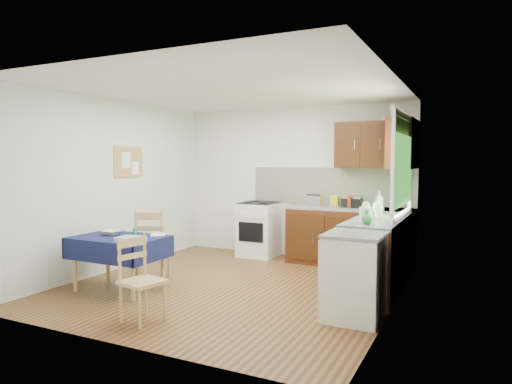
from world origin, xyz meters
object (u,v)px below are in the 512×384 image
at_px(chair_far, 152,243).
at_px(chair_near, 140,277).
at_px(dining_table, 119,245).
at_px(kettle, 366,213).
at_px(toaster, 314,201).
at_px(dish_rack, 377,216).
at_px(sandwich_press, 352,202).

xyz_separation_m(chair_far, chair_near, (0.87, -1.27, -0.06)).
bearing_deg(dining_table, kettle, 10.72).
relative_size(toaster, dish_rack, 0.57).
distance_m(dining_table, chair_near, 1.21).
bearing_deg(dish_rack, kettle, -105.45).
bearing_deg(chair_near, kettle, -34.60).
xyz_separation_m(chair_far, dish_rack, (2.79, 0.93, 0.42)).
xyz_separation_m(dining_table, chair_far, (0.08, 0.53, -0.06)).
distance_m(dish_rack, kettle, 0.51).
bearing_deg(dish_rack, sandwich_press, 106.11).
relative_size(chair_far, dish_rack, 2.24).
xyz_separation_m(chair_near, kettle, (1.88, 1.70, 0.56)).
bearing_deg(chair_far, toaster, -153.20).
bearing_deg(chair_far, dish_rack, 174.67).
height_order(chair_far, sandwich_press, sandwich_press).
distance_m(dining_table, sandwich_press, 3.50).
bearing_deg(toaster, dish_rack, -45.23).
distance_m(toaster, kettle, 1.91).
relative_size(toaster, sandwich_press, 0.86).
distance_m(dining_table, dish_rack, 3.24).
height_order(chair_near, kettle, kettle).
bearing_deg(dining_table, sandwich_press, 41.47).
bearing_deg(dish_rack, chair_near, -142.50).
bearing_deg(kettle, chair_far, -171.24).
height_order(toaster, dish_rack, dish_rack).
bearing_deg(kettle, sandwich_press, 108.99).
bearing_deg(sandwich_press, toaster, -170.93).
distance_m(chair_far, dish_rack, 2.97).
bearing_deg(sandwich_press, dining_table, -136.44).
bearing_deg(kettle, dining_table, -161.34).
height_order(chair_far, dish_rack, dish_rack).
xyz_separation_m(chair_far, sandwich_press, (2.17, 2.10, 0.47)).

